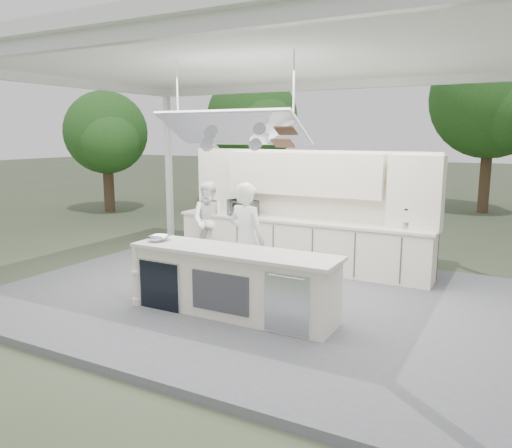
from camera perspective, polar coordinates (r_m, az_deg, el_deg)
The scene contains 12 objects.
ground at distance 8.16m, azimuth -0.49°, elevation -8.84°, with size 90.00×90.00×0.00m, color #404B33.
stage_deck at distance 8.15m, azimuth -0.49°, elevation -8.44°, with size 8.00×6.00×0.12m, color #58585C.
tent at distance 7.78m, azimuth -0.56°, elevation 17.94°, with size 8.20×6.20×3.86m.
demo_island at distance 7.15m, azimuth -2.80°, elevation -6.64°, with size 3.10×0.79×0.95m.
back_counter at distance 9.65m, azimuth 4.98°, elevation -2.20°, with size 5.08×0.72×0.95m.
back_wall_unit at distance 9.52m, azimuth 8.04°, elevation 3.53°, with size 5.05×0.48×2.25m.
tree_cluster at distance 16.99m, azimuth 15.52°, elevation 11.95°, with size 19.55×9.40×5.85m.
head_chef at distance 7.80m, azimuth -1.05°, elevation -1.87°, with size 0.67×0.44×1.82m, color white.
sous_chef at distance 10.14m, azimuth -5.26°, elevation 0.31°, with size 0.79×0.61×1.62m, color white.
toaster_oven at distance 9.87m, azimuth -1.54°, elevation 1.83°, with size 0.57×0.39×0.32m, color silver.
bowl_large at distance 7.74m, azimuth -10.94°, elevation -1.58°, with size 0.31×0.31×0.08m, color silver.
bowl_small at distance 7.66m, azimuth -11.47°, elevation -1.75°, with size 0.22×0.22×0.07m, color #B1B4B8.
Camera 1 is at (3.74, -6.75, 2.66)m, focal length 35.00 mm.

